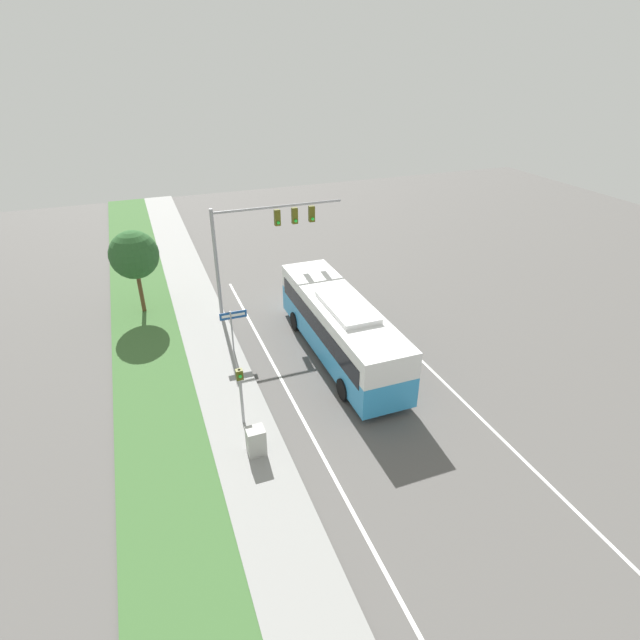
{
  "coord_description": "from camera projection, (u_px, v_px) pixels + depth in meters",
  "views": [
    {
      "loc": [
        -8.89,
        -16.12,
        13.94
      ],
      "look_at": [
        -0.83,
        5.05,
        1.7
      ],
      "focal_mm": 28.0,
      "sensor_mm": 36.0,
      "label": 1
    }
  ],
  "objects": [
    {
      "name": "street_sign",
      "position": [
        233.0,
        324.0,
        25.28
      ],
      "size": [
        1.39,
        0.08,
        2.48
      ],
      "color": "#939399",
      "rests_on": "ground_plane"
    },
    {
      "name": "lane_divider_near",
      "position": [
        302.0,
        417.0,
        21.54
      ],
      "size": [
        0.14,
        30.0,
        0.01
      ],
      "color": "silver",
      "rests_on": "ground_plane"
    },
    {
      "name": "grass_verge",
      "position": [
        163.0,
        450.0,
        19.7
      ],
      "size": [
        3.6,
        80.0,
        0.1
      ],
      "color": "#3D6633",
      "rests_on": "ground_plane"
    },
    {
      "name": "lane_divider_far",
      "position": [
        444.0,
        382.0,
        23.79
      ],
      "size": [
        0.14,
        30.0,
        0.01
      ],
      "color": "silver",
      "rests_on": "ground_plane"
    },
    {
      "name": "pedestrian_signal",
      "position": [
        241.0,
        388.0,
        20.22
      ],
      "size": [
        0.28,
        0.34,
        2.78
      ],
      "color": "#939399",
      "rests_on": "ground_plane"
    },
    {
      "name": "ground_plane",
      "position": [
        377.0,
        399.0,
        22.67
      ],
      "size": [
        80.0,
        80.0,
        0.0
      ],
      "primitive_type": "plane",
      "color": "#565451"
    },
    {
      "name": "roadside_tree",
      "position": [
        134.0,
        255.0,
        28.47
      ],
      "size": [
        2.79,
        2.79,
        4.99
      ],
      "color": "brown",
      "rests_on": "grass_verge"
    },
    {
      "name": "bus",
      "position": [
        340.0,
        325.0,
        25.07
      ],
      "size": [
        2.78,
        11.15,
        3.34
      ],
      "color": "#3393D1",
      "rests_on": "ground_plane"
    },
    {
      "name": "utility_cabinet",
      "position": [
        256.0,
        441.0,
        19.22
      ],
      "size": [
        0.7,
        0.63,
        1.15
      ],
      "color": "#A8A8A3",
      "rests_on": "sidewalk"
    },
    {
      "name": "sidewalk",
      "position": [
        243.0,
        431.0,
        20.7
      ],
      "size": [
        2.8,
        80.0,
        0.12
      ],
      "color": "gray",
      "rests_on": "ground_plane"
    },
    {
      "name": "signal_gantry",
      "position": [
        261.0,
        234.0,
        28.01
      ],
      "size": [
        7.56,
        0.41,
        6.59
      ],
      "color": "#939399",
      "rests_on": "ground_plane"
    }
  ]
}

